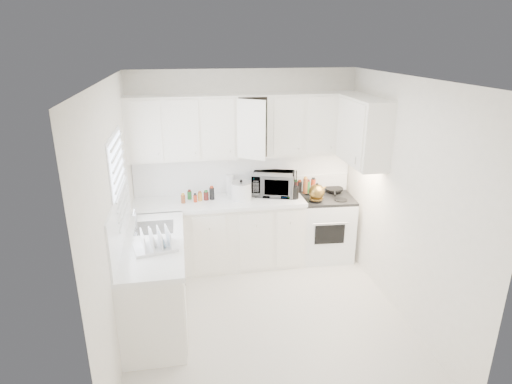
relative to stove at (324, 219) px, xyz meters
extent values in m
plane|color=silver|center=(-1.07, -1.30, -0.58)|extent=(3.20, 3.20, 0.00)
plane|color=white|center=(-1.07, -1.30, 2.02)|extent=(3.20, 3.20, 0.00)
plane|color=white|center=(-1.07, 0.30, 0.72)|extent=(3.00, 0.00, 3.00)
plane|color=white|center=(-1.07, -2.90, 0.72)|extent=(3.00, 0.00, 3.00)
plane|color=white|center=(-2.57, -1.30, 0.72)|extent=(0.00, 3.20, 3.20)
plane|color=white|center=(0.43, -1.30, 0.72)|extent=(0.00, 3.20, 3.20)
cube|color=white|center=(-1.46, -0.01, 0.35)|extent=(2.24, 0.64, 0.05)
cube|color=white|center=(-2.26, -1.10, 0.35)|extent=(0.64, 1.62, 0.05)
cube|color=white|center=(-1.07, 0.29, 0.65)|extent=(2.98, 0.02, 0.55)
cube|color=white|center=(-2.56, -1.10, 0.65)|extent=(0.02, 1.60, 0.55)
imported|color=gray|center=(-0.71, 0.10, 0.56)|extent=(0.62, 0.46, 0.37)
cylinder|color=white|center=(-1.29, 0.22, 0.51)|extent=(0.12, 0.12, 0.27)
cylinder|color=brown|center=(-1.92, 0.12, 0.44)|extent=(0.06, 0.06, 0.13)
cylinder|color=#246D2B|center=(-1.85, 0.03, 0.44)|extent=(0.06, 0.06, 0.13)
cylinder|color=#B13317|center=(-1.77, 0.12, 0.44)|extent=(0.06, 0.06, 0.13)
cylinder|color=gold|center=(-1.70, 0.03, 0.44)|extent=(0.06, 0.06, 0.13)
cylinder|color=#541C18|center=(-1.62, 0.12, 0.44)|extent=(0.06, 0.06, 0.13)
cylinder|color=black|center=(-1.55, 0.03, 0.44)|extent=(0.06, 0.06, 0.13)
cylinder|color=#B13317|center=(-0.49, 0.16, 0.47)|extent=(0.06, 0.06, 0.19)
cylinder|color=gold|center=(-0.44, 0.10, 0.47)|extent=(0.06, 0.06, 0.19)
cylinder|color=#541C18|center=(-0.38, 0.16, 0.47)|extent=(0.06, 0.06, 0.19)
cylinder|color=black|center=(-0.33, 0.10, 0.47)|extent=(0.06, 0.06, 0.19)
cylinder|color=brown|center=(-0.27, 0.16, 0.47)|extent=(0.06, 0.06, 0.19)
cylinder|color=#246D2B|center=(-0.22, 0.10, 0.47)|extent=(0.06, 0.06, 0.19)
cylinder|color=#B13317|center=(-0.16, 0.16, 0.47)|extent=(0.06, 0.06, 0.19)
camera|label=1|loc=(-1.90, -5.30, 2.36)|focal=30.18mm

